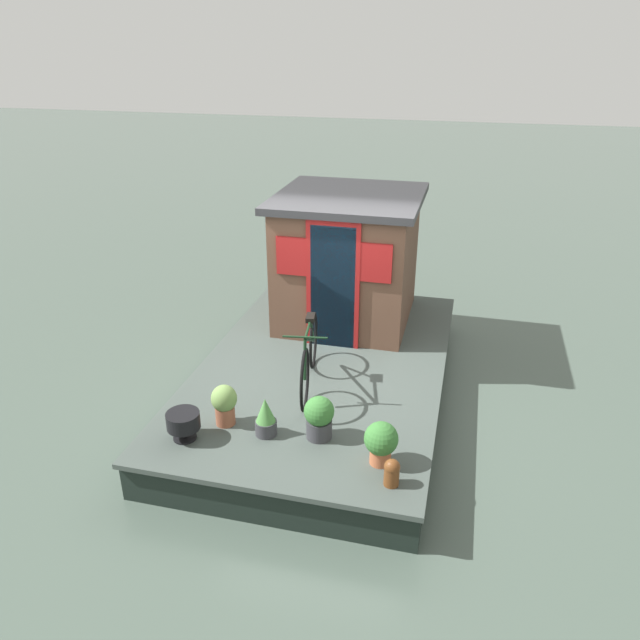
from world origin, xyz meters
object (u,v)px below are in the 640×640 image
at_px(potted_plant_rosemary, 319,417).
at_px(potted_plant_fern, 381,441).
at_px(potted_plant_ivy, 266,417).
at_px(houseboat_cabin, 348,258).
at_px(bicycle, 309,356).
at_px(potted_plant_lavender, 224,403).
at_px(mooring_bollard, 392,472).
at_px(charcoal_grill, 183,421).

relative_size(potted_plant_rosemary, potted_plant_fern, 1.05).
height_order(potted_plant_ivy, potted_plant_fern, potted_plant_fern).
xyz_separation_m(houseboat_cabin, potted_plant_rosemary, (-3.06, -0.35, -0.70)).
distance_m(bicycle, potted_plant_rosemary, 1.09).
height_order(potted_plant_lavender, potted_plant_fern, potted_plant_lavender).
bearing_deg(potted_plant_lavender, potted_plant_fern, -98.55).
bearing_deg(potted_plant_rosemary, potted_plant_lavender, 90.48).
distance_m(potted_plant_lavender, potted_plant_ivy, 0.51).
bearing_deg(houseboat_cabin, potted_plant_lavender, 166.90).
bearing_deg(potted_plant_fern, bicycle, 40.05).
distance_m(potted_plant_rosemary, mooring_bollard, 1.03).
height_order(potted_plant_rosemary, charcoal_grill, potted_plant_rosemary).
xyz_separation_m(potted_plant_lavender, potted_plant_rosemary, (0.01, -1.06, -0.01)).
bearing_deg(potted_plant_ivy, potted_plant_rosemary, -81.07).
xyz_separation_m(charcoal_grill, mooring_bollard, (-0.20, -2.23, -0.06)).
relative_size(potted_plant_ivy, charcoal_grill, 1.24).
bearing_deg(potted_plant_ivy, potted_plant_lavender, 80.90).
xyz_separation_m(potted_plant_lavender, potted_plant_fern, (-0.26, -1.76, -0.00)).
relative_size(bicycle, charcoal_grill, 4.79).
bearing_deg(potted_plant_lavender, bicycle, -33.94).
bearing_deg(mooring_bollard, potted_plant_lavender, 73.57).
xyz_separation_m(bicycle, mooring_bollard, (-1.58, -1.23, -0.25)).
height_order(houseboat_cabin, bicycle, houseboat_cabin).
height_order(bicycle, potted_plant_ivy, bicycle).
xyz_separation_m(potted_plant_lavender, mooring_bollard, (-0.56, -1.91, -0.11)).
bearing_deg(bicycle, potted_plant_ivy, 170.35).
bearing_deg(bicycle, potted_plant_lavender, 146.06).
relative_size(potted_plant_fern, charcoal_grill, 1.30).
relative_size(houseboat_cabin, charcoal_grill, 5.91).
bearing_deg(mooring_bollard, potted_plant_rosemary, 56.11).
relative_size(bicycle, potted_plant_lavender, 3.59).
relative_size(potted_plant_ivy, mooring_bollard, 1.56).
distance_m(potted_plant_rosemary, charcoal_grill, 1.43).
xyz_separation_m(bicycle, charcoal_grill, (-1.38, 1.00, -0.19)).
relative_size(potted_plant_lavender, potted_plant_ivy, 1.08).
height_order(potted_plant_lavender, potted_plant_rosemary, potted_plant_rosemary).
bearing_deg(houseboat_cabin, potted_plant_rosemary, -173.57).
relative_size(bicycle, potted_plant_ivy, 3.86).
distance_m(potted_plant_ivy, charcoal_grill, 0.86).
bearing_deg(charcoal_grill, potted_plant_lavender, -40.74).
bearing_deg(charcoal_grill, potted_plant_fern, -87.21).
height_order(houseboat_cabin, potted_plant_lavender, houseboat_cabin).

